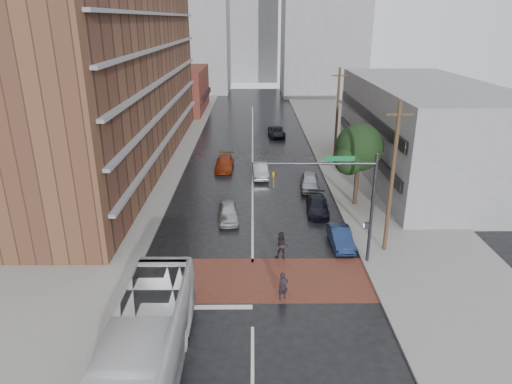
{
  "coord_description": "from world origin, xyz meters",
  "views": [
    {
      "loc": [
        0.04,
        -23.04,
        14.53
      ],
      "look_at": [
        0.25,
        5.98,
        3.5
      ],
      "focal_mm": 32.0,
      "sensor_mm": 36.0,
      "label": 1
    }
  ],
  "objects_px": {
    "pedestrian_a": "(283,286)",
    "suv_travel": "(277,132)",
    "transit_bus": "(143,355)",
    "car_parked_far": "(310,181)",
    "car_parked_near": "(341,237)",
    "car_parked_mid": "(318,205)",
    "car_travel_b": "(260,171)",
    "car_travel_a": "(228,212)",
    "car_travel_c": "(224,163)",
    "pedestrian_b": "(282,246)"
  },
  "relations": [
    {
      "from": "transit_bus",
      "to": "pedestrian_a",
      "type": "relative_size",
      "value": 7.56
    },
    {
      "from": "pedestrian_b",
      "to": "car_travel_b",
      "type": "distance_m",
      "value": 16.37
    },
    {
      "from": "suv_travel",
      "to": "car_parked_far",
      "type": "xyz_separation_m",
      "value": [
        2.02,
        -19.93,
        0.07
      ]
    },
    {
      "from": "pedestrian_b",
      "to": "car_travel_c",
      "type": "xyz_separation_m",
      "value": [
        -4.76,
        18.86,
        -0.29
      ]
    },
    {
      "from": "transit_bus",
      "to": "car_parked_mid",
      "type": "distance_m",
      "value": 20.95
    },
    {
      "from": "transit_bus",
      "to": "car_parked_near",
      "type": "distance_m",
      "value": 16.58
    },
    {
      "from": "pedestrian_a",
      "to": "car_parked_far",
      "type": "height_order",
      "value": "pedestrian_a"
    },
    {
      "from": "suv_travel",
      "to": "car_parked_near",
      "type": "bearing_deg",
      "value": -86.87
    },
    {
      "from": "car_parked_near",
      "to": "car_parked_far",
      "type": "height_order",
      "value": "car_parked_far"
    },
    {
      "from": "car_travel_b",
      "to": "suv_travel",
      "type": "height_order",
      "value": "car_travel_b"
    },
    {
      "from": "transit_bus",
      "to": "pedestrian_b",
      "type": "distance_m",
      "value": 12.71
    },
    {
      "from": "transit_bus",
      "to": "suv_travel",
      "type": "xyz_separation_m",
      "value": [
        7.66,
        43.93,
        -1.06
      ]
    },
    {
      "from": "car_travel_a",
      "to": "car_parked_mid",
      "type": "bearing_deg",
      "value": 6.89
    },
    {
      "from": "pedestrian_a",
      "to": "car_travel_b",
      "type": "distance_m",
      "value": 20.84
    },
    {
      "from": "suv_travel",
      "to": "car_travel_a",
      "type": "bearing_deg",
      "value": -102.7
    },
    {
      "from": "car_travel_c",
      "to": "car_parked_near",
      "type": "distance_m",
      "value": 19.23
    },
    {
      "from": "pedestrian_b",
      "to": "car_travel_a",
      "type": "distance_m",
      "value": 7.15
    },
    {
      "from": "car_travel_a",
      "to": "car_parked_mid",
      "type": "relative_size",
      "value": 0.92
    },
    {
      "from": "car_parked_near",
      "to": "car_travel_b",
      "type": "bearing_deg",
      "value": 108.31
    },
    {
      "from": "pedestrian_a",
      "to": "car_parked_near",
      "type": "xyz_separation_m",
      "value": [
        4.32,
        6.3,
        -0.17
      ]
    },
    {
      "from": "car_parked_near",
      "to": "car_parked_far",
      "type": "bearing_deg",
      "value": 92.51
    },
    {
      "from": "transit_bus",
      "to": "car_parked_near",
      "type": "bearing_deg",
      "value": 50.76
    },
    {
      "from": "car_travel_c",
      "to": "car_parked_far",
      "type": "bearing_deg",
      "value": -34.29
    },
    {
      "from": "car_travel_a",
      "to": "car_travel_b",
      "type": "height_order",
      "value": "car_travel_b"
    },
    {
      "from": "car_travel_a",
      "to": "suv_travel",
      "type": "distance_m",
      "value": 27.31
    },
    {
      "from": "pedestrian_b",
      "to": "car_travel_b",
      "type": "bearing_deg",
      "value": 116.07
    },
    {
      "from": "pedestrian_a",
      "to": "car_parked_mid",
      "type": "relative_size",
      "value": 0.39
    },
    {
      "from": "transit_bus",
      "to": "car_parked_mid",
      "type": "height_order",
      "value": "transit_bus"
    },
    {
      "from": "car_parked_far",
      "to": "suv_travel",
      "type": "bearing_deg",
      "value": 100.2
    },
    {
      "from": "car_parked_near",
      "to": "transit_bus",
      "type": "bearing_deg",
      "value": -130.86
    },
    {
      "from": "car_travel_c",
      "to": "suv_travel",
      "type": "bearing_deg",
      "value": 68.2
    },
    {
      "from": "car_parked_near",
      "to": "car_parked_mid",
      "type": "height_order",
      "value": "car_parked_near"
    },
    {
      "from": "pedestrian_b",
      "to": "car_travel_a",
      "type": "xyz_separation_m",
      "value": [
        -3.73,
        6.09,
        -0.29
      ]
    },
    {
      "from": "car_travel_b",
      "to": "car_parked_mid",
      "type": "distance_m",
      "value": 9.84
    },
    {
      "from": "car_travel_b",
      "to": "car_parked_near",
      "type": "height_order",
      "value": "car_travel_b"
    },
    {
      "from": "transit_bus",
      "to": "car_parked_mid",
      "type": "relative_size",
      "value": 2.93
    },
    {
      "from": "car_travel_c",
      "to": "car_parked_far",
      "type": "xyz_separation_m",
      "value": [
        8.1,
        -5.85,
        0.06
      ]
    },
    {
      "from": "suv_travel",
      "to": "car_parked_far",
      "type": "height_order",
      "value": "car_parked_far"
    },
    {
      "from": "suv_travel",
      "to": "car_travel_c",
      "type": "bearing_deg",
      "value": -115.38
    },
    {
      "from": "pedestrian_a",
      "to": "car_parked_far",
      "type": "relative_size",
      "value": 0.39
    },
    {
      "from": "car_parked_near",
      "to": "car_parked_mid",
      "type": "bearing_deg",
      "value": 96.34
    },
    {
      "from": "car_travel_c",
      "to": "pedestrian_b",
      "type": "bearing_deg",
      "value": -74.29
    },
    {
      "from": "pedestrian_b",
      "to": "transit_bus",
      "type": "bearing_deg",
      "value": -97.83
    },
    {
      "from": "pedestrian_a",
      "to": "car_travel_a",
      "type": "xyz_separation_m",
      "value": [
        -3.55,
        10.58,
        -0.15
      ]
    },
    {
      "from": "car_travel_c",
      "to": "car_parked_mid",
      "type": "distance_m",
      "value": 13.9
    },
    {
      "from": "pedestrian_a",
      "to": "suv_travel",
      "type": "bearing_deg",
      "value": 67.93
    },
    {
      "from": "car_travel_b",
      "to": "suv_travel",
      "type": "bearing_deg",
      "value": 78.19
    },
    {
      "from": "pedestrian_a",
      "to": "car_parked_mid",
      "type": "height_order",
      "value": "pedestrian_a"
    },
    {
      "from": "pedestrian_b",
      "to": "suv_travel",
      "type": "distance_m",
      "value": 32.96
    },
    {
      "from": "transit_bus",
      "to": "car_parked_far",
      "type": "distance_m",
      "value": 25.9
    }
  ]
}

